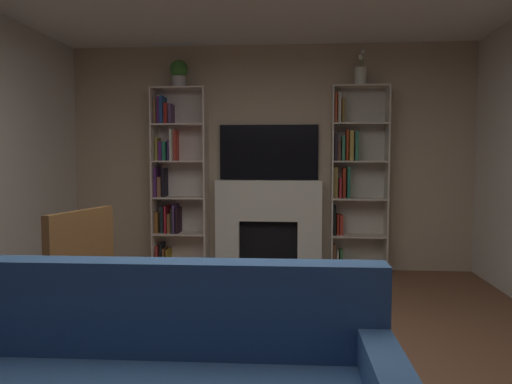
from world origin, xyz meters
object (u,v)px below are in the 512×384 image
tv (269,152)px  potted_plant (179,73)px  bookshelf_right (353,177)px  vase_with_flowers (361,75)px  armchair (59,276)px  fireplace (268,224)px  bookshelf_left (175,179)px

tv → potted_plant: size_ratio=3.65×
bookshelf_right → vase_with_flowers: (0.07, -0.05, 1.16)m
bookshelf_right → armchair: bookshelf_right is taller
fireplace → tv: 0.85m
bookshelf_left → potted_plant: potted_plant is taller
vase_with_flowers → armchair: bearing=-133.5°
bookshelf_right → bookshelf_left: bearing=-179.8°
fireplace → bookshelf_right: bearing=-0.3°
potted_plant → tv: bearing=6.5°
vase_with_flowers → armchair: (-2.37, -2.50, -1.76)m
tv → bookshelf_left: bearing=-176.0°
bookshelf_left → potted_plant: 1.25m
bookshelf_right → armchair: bearing=-132.1°
potted_plant → bookshelf_right: bearing=1.3°
potted_plant → vase_with_flowers: bearing=-0.0°
potted_plant → vase_with_flowers: (2.10, -0.00, -0.06)m
bookshelf_left → vase_with_flowers: vase_with_flowers is taller
tv → bookshelf_right: size_ratio=0.54×
fireplace → tv: tv is taller
fireplace → bookshelf_left: bookshelf_left is taller
fireplace → armchair: size_ratio=1.38×
potted_plant → armchair: (-0.27, -2.50, -1.82)m
tv → armchair: tv is taller
tv → vase_with_flowers: (1.05, -0.12, 0.87)m
tv → bookshelf_right: (0.98, -0.07, -0.29)m
fireplace → bookshelf_left: size_ratio=0.63×
tv → bookshelf_right: 1.02m
fireplace → bookshelf_right: bookshelf_right is taller
fireplace → potted_plant: bearing=-177.2°
bookshelf_right → potted_plant: bearing=-178.7°
bookshelf_right → vase_with_flowers: vase_with_flowers is taller
bookshelf_left → armchair: 2.61m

